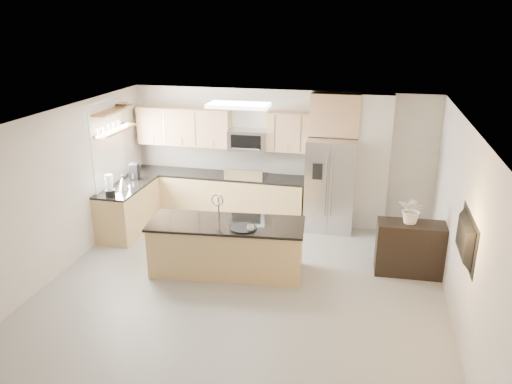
% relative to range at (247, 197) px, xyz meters
% --- Properties ---
extents(floor, '(6.50, 6.50, 0.00)m').
position_rel_range_xyz_m(floor, '(0.60, -2.92, -0.47)').
color(floor, '#9B9893').
rests_on(floor, ground).
extents(ceiling, '(6.00, 6.50, 0.02)m').
position_rel_range_xyz_m(ceiling, '(0.60, -2.92, 2.13)').
color(ceiling, silver).
rests_on(ceiling, wall_back).
extents(wall_back, '(6.00, 0.02, 2.60)m').
position_rel_range_xyz_m(wall_back, '(0.60, 0.33, 0.83)').
color(wall_back, silver).
rests_on(wall_back, floor).
extents(wall_front, '(6.00, 0.02, 2.60)m').
position_rel_range_xyz_m(wall_front, '(0.60, -6.17, 0.83)').
color(wall_front, silver).
rests_on(wall_front, floor).
extents(wall_left, '(0.02, 6.50, 2.60)m').
position_rel_range_xyz_m(wall_left, '(-2.40, -2.92, 0.83)').
color(wall_left, silver).
rests_on(wall_left, floor).
extents(wall_right, '(0.02, 6.50, 2.60)m').
position_rel_range_xyz_m(wall_right, '(3.60, -2.92, 0.83)').
color(wall_right, silver).
rests_on(wall_right, floor).
extents(back_counter, '(3.55, 0.66, 1.44)m').
position_rel_range_xyz_m(back_counter, '(-0.63, 0.01, -0.00)').
color(back_counter, tan).
rests_on(back_counter, floor).
extents(left_counter, '(0.66, 1.50, 0.92)m').
position_rel_range_xyz_m(left_counter, '(-2.07, -1.07, -0.01)').
color(left_counter, tan).
rests_on(left_counter, floor).
extents(range, '(0.76, 0.64, 1.14)m').
position_rel_range_xyz_m(range, '(0.00, 0.00, 0.00)').
color(range, black).
rests_on(range, floor).
extents(upper_cabinets, '(3.50, 0.33, 0.75)m').
position_rel_range_xyz_m(upper_cabinets, '(-0.70, 0.16, 1.35)').
color(upper_cabinets, tan).
rests_on(upper_cabinets, wall_back).
extents(microwave, '(0.76, 0.40, 0.40)m').
position_rel_range_xyz_m(microwave, '(0.00, 0.12, 1.16)').
color(microwave, '#B7B7B9').
rests_on(microwave, upper_cabinets).
extents(refrigerator, '(0.92, 0.78, 1.78)m').
position_rel_range_xyz_m(refrigerator, '(1.66, -0.05, 0.42)').
color(refrigerator, '#B7B7B9').
rests_on(refrigerator, floor).
extents(partition_column, '(0.60, 0.30, 2.60)m').
position_rel_range_xyz_m(partition_column, '(2.42, 0.18, 0.83)').
color(partition_column, beige).
rests_on(partition_column, floor).
extents(window, '(0.04, 1.15, 1.65)m').
position_rel_range_xyz_m(window, '(-2.38, -1.07, 1.18)').
color(window, white).
rests_on(window, wall_left).
extents(shelf_lower, '(0.30, 1.20, 0.04)m').
position_rel_range_xyz_m(shelf_lower, '(-2.25, -0.97, 1.48)').
color(shelf_lower, olive).
rests_on(shelf_lower, wall_left).
extents(shelf_upper, '(0.30, 1.20, 0.04)m').
position_rel_range_xyz_m(shelf_upper, '(-2.25, -0.97, 1.85)').
color(shelf_upper, olive).
rests_on(shelf_upper, wall_left).
extents(ceiling_fixture, '(1.00, 0.50, 0.06)m').
position_rel_range_xyz_m(ceiling_fixture, '(0.20, -1.32, 2.09)').
color(ceiling_fixture, white).
rests_on(ceiling_fixture, ceiling).
extents(island, '(2.53, 1.13, 1.28)m').
position_rel_range_xyz_m(island, '(0.21, -2.20, -0.04)').
color(island, tan).
rests_on(island, floor).
extents(credenza, '(1.10, 0.50, 0.87)m').
position_rel_range_xyz_m(credenza, '(3.09, -1.61, -0.04)').
color(credenza, black).
rests_on(credenza, floor).
extents(cup, '(0.13, 0.13, 0.09)m').
position_rel_range_xyz_m(cup, '(0.66, -2.41, 0.42)').
color(cup, white).
rests_on(cup, island).
extents(platter, '(0.51, 0.51, 0.02)m').
position_rel_range_xyz_m(platter, '(0.54, -2.36, 0.39)').
color(platter, black).
rests_on(platter, island).
extents(blender, '(0.17, 0.17, 0.40)m').
position_rel_range_xyz_m(blender, '(-2.07, -1.66, 0.62)').
color(blender, black).
rests_on(blender, left_counter).
extents(kettle, '(0.22, 0.22, 0.27)m').
position_rel_range_xyz_m(kettle, '(-2.02, -1.28, 0.57)').
color(kettle, '#B7B7B9').
rests_on(kettle, left_counter).
extents(coffee_maker, '(0.20, 0.23, 0.31)m').
position_rel_range_xyz_m(coffee_maker, '(-2.09, -0.67, 0.59)').
color(coffee_maker, black).
rests_on(coffee_maker, left_counter).
extents(bowl, '(0.40, 0.40, 0.08)m').
position_rel_range_xyz_m(bowl, '(-2.25, -0.62, 1.90)').
color(bowl, '#B7B7B9').
rests_on(bowl, shelf_upper).
extents(flower_vase, '(0.76, 0.71, 0.68)m').
position_rel_range_xyz_m(flower_vase, '(3.06, -1.60, 0.74)').
color(flower_vase, silver).
rests_on(flower_vase, credenza).
extents(television, '(0.14, 1.08, 0.62)m').
position_rel_range_xyz_m(television, '(3.51, -3.12, 0.88)').
color(television, black).
rests_on(television, wall_right).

